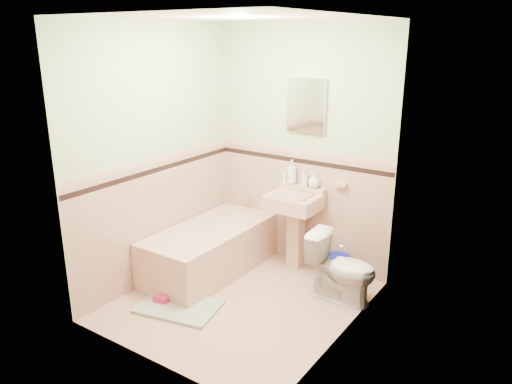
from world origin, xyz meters
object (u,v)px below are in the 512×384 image
Objects in this scene: soap_bottle_mid at (304,178)px; shoe at (161,299)px; soap_bottle_left at (292,172)px; bucket at (339,265)px; sink at (293,232)px; soap_bottle_right at (314,180)px; toilet at (342,268)px; medicine_cabinet at (306,105)px; bathtub at (210,251)px.

soap_bottle_mid is 1.87m from shoe.
soap_bottle_left is 1.51× the size of soap_bottle_mid.
shoe is (-1.10, -1.46, -0.05)m from bucket.
bucket is 1.83m from shoe.
sink is 0.59m from soap_bottle_right.
toilet is (0.83, -0.49, -0.68)m from soap_bottle_left.
medicine_cabinet is 2.07× the size of soap_bottle_left.
soap_bottle_right is at bearing 41.24° from bathtub.
soap_bottle_right is 1.17× the size of shoe.
soap_bottle_mid is 0.26× the size of toilet.
soap_bottle_right is (0.81, 0.71, 0.72)m from bathtub.
toilet is (0.70, -0.31, -0.09)m from sink.
soap_bottle_left is 1.85m from shoe.
medicine_cabinet is 0.76m from soap_bottle_right.
soap_bottle_mid is at bearing 87.06° from sink.
sink is 3.17× the size of soap_bottle_left.
soap_bottle_right is 0.71× the size of bucket.
bathtub is at bearing 87.76° from shoe.
soap_bottle_right reaches higher than bucket.
sink is at bearing 58.45° from shoe.
bucket is (0.48, -0.08, -1.59)m from medicine_cabinet.
soap_bottle_mid is 1.06m from toilet.
soap_bottle_left is 1.93× the size of shoe.
shoe is at bearing -85.72° from bathtub.
toilet is at bearing -40.38° from soap_bottle_right.
soap_bottle_right is 0.98m from toilet.
shoe is at bearing -126.97° from bucket.
medicine_cabinet reaches higher than soap_bottle_mid.
medicine_cabinet is at bearing 107.13° from soap_bottle_mid.
medicine_cabinet is 3.14× the size of soap_bottle_mid.
sink is 0.63m from soap_bottle_left.
sink is 1.51m from shoe.
soap_bottle_mid is (0.14, 0.00, -0.04)m from soap_bottle_left.
toilet is (1.38, 0.22, 0.10)m from bathtub.
bathtub is at bearing -150.25° from bucket.
medicine_cabinet is (0.00, 0.21, 1.29)m from sink.
sink is at bearing 63.83° from toilet.
bathtub is 9.60× the size of soap_bottle_right.
soap_bottle_left is (0.55, 0.71, 0.77)m from bathtub.
soap_bottle_right is at bearing 172.25° from bucket.
bathtub is 1.30m from soap_bottle_right.
soap_bottle_left reaches higher than toilet.
bathtub is 2.81× the size of medicine_cabinet.
soap_bottle_mid is at bearing 174.23° from bucket.
sink is 0.58m from bucket.
toilet is (0.57, -0.49, -0.63)m from soap_bottle_right.
soap_bottle_right is (0.26, 0.00, -0.05)m from soap_bottle_left.
bucket is (0.61, -0.05, -0.89)m from soap_bottle_left.
sink is 3.72× the size of bucket.
sink is 1.27× the size of toilet.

